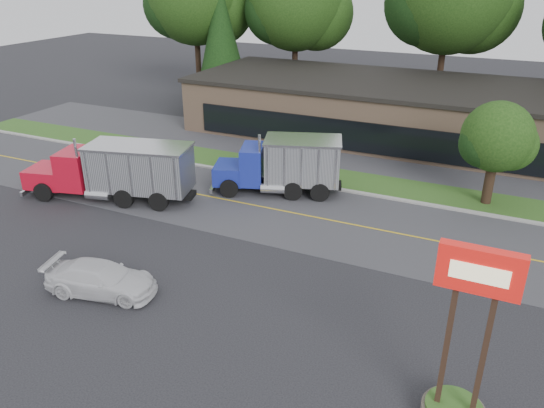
{
  "coord_description": "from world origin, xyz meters",
  "views": [
    {
      "loc": [
        10.58,
        -15.61,
        12.63
      ],
      "look_at": [
        0.52,
        6.02,
        1.8
      ],
      "focal_mm": 35.0,
      "sensor_mm": 36.0,
      "label": 1
    }
  ],
  "objects": [
    {
      "name": "ground",
      "position": [
        0.0,
        0.0,
        0.0
      ],
      "size": [
        140.0,
        140.0,
        0.0
      ],
      "primitive_type": "plane",
      "color": "#333339",
      "rests_on": "ground"
    },
    {
      "name": "rally_car",
      "position": [
        -3.8,
        -1.57,
        0.68
      ],
      "size": [
        4.97,
        2.86,
        1.36
      ],
      "primitive_type": "imported",
      "rotation": [
        0.0,
        0.0,
        1.79
      ],
      "color": "silver",
      "rests_on": "ground"
    },
    {
      "name": "bilo_sign",
      "position": [
        10.5,
        -2.5,
        2.02
      ],
      "size": [
        2.2,
        1.9,
        5.95
      ],
      "color": "#6B6054",
      "rests_on": "ground"
    },
    {
      "name": "curb",
      "position": [
        0.0,
        13.2,
        0.0
      ],
      "size": [
        60.0,
        0.3,
        0.12
      ],
      "primitive_type": "cube",
      "color": "#9E9E99",
      "rests_on": "ground"
    },
    {
      "name": "strip_mall",
      "position": [
        2.0,
        26.0,
        2.0
      ],
      "size": [
        32.0,
        12.0,
        4.0
      ],
      "primitive_type": "cube",
      "color": "tan",
      "rests_on": "ground"
    },
    {
      "name": "evergreen_left",
      "position": [
        -16.0,
        30.0,
        6.39
      ],
      "size": [
        5.12,
        5.12,
        11.63
      ],
      "color": "#382619",
      "rests_on": "ground"
    },
    {
      "name": "dump_truck_red",
      "position": [
        -9.53,
        6.57,
        1.81
      ],
      "size": [
        10.2,
        4.82,
        3.36
      ],
      "rotation": [
        0.0,
        0.0,
        3.39
      ],
      "color": "black",
      "rests_on": "ground"
    },
    {
      "name": "road",
      "position": [
        0.0,
        9.0,
        0.0
      ],
      "size": [
        60.0,
        8.0,
        0.02
      ],
      "primitive_type": "cube",
      "color": "#4C4C51",
      "rests_on": "ground"
    },
    {
      "name": "far_parking",
      "position": [
        0.0,
        20.0,
        0.0
      ],
      "size": [
        60.0,
        7.0,
        0.02
      ],
      "primitive_type": "cube",
      "color": "#4C4C51",
      "rests_on": "ground"
    },
    {
      "name": "grass_verge",
      "position": [
        0.0,
        15.0,
        0.0
      ],
      "size": [
        60.0,
        3.4,
        0.03
      ],
      "primitive_type": "cube",
      "color": "#254E1B",
      "rests_on": "ground"
    },
    {
      "name": "dump_truck_blue",
      "position": [
        -1.21,
        11.57,
        1.8
      ],
      "size": [
        7.88,
        4.77,
        3.36
      ],
      "rotation": [
        0.0,
        0.0,
        3.47
      ],
      "color": "black",
      "rests_on": "ground"
    },
    {
      "name": "center_line",
      "position": [
        0.0,
        9.0,
        0.0
      ],
      "size": [
        60.0,
        0.12,
        0.01
      ],
      "primitive_type": "cube",
      "color": "gold",
      "rests_on": "ground"
    },
    {
      "name": "tree_far_b",
      "position": [
        -9.85,
        34.12,
        9.0
      ],
      "size": [
        9.89,
        9.3,
        14.1
      ],
      "color": "#382619",
      "rests_on": "ground"
    },
    {
      "name": "tree_verge",
      "position": [
        10.06,
        15.05,
        3.78
      ],
      "size": [
        4.17,
        3.92,
        5.94
      ],
      "color": "#382619",
      "rests_on": "ground"
    }
  ]
}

